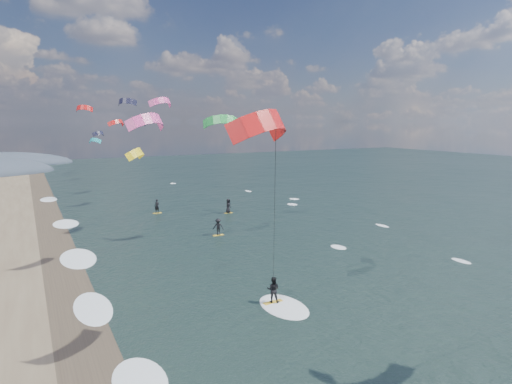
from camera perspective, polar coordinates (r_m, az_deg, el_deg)
name	(u,v)px	position (r m, az deg, el deg)	size (l,w,h in m)	color
wet_sand_strip	(86,349)	(24.87, -21.74, -18.87)	(3.00, 240.00, 0.00)	#382D23
kitesurfer_near_b	(277,190)	(21.33, 2.87, 0.23)	(7.11, 9.00, 12.74)	gold
far_kitesurfers	(210,215)	(49.61, -6.15, -3.01)	(9.08, 14.49, 1.86)	gold
bg_kite_field	(130,121)	(65.65, -16.46, 9.09)	(11.82, 71.08, 7.87)	red
shoreline_surf	(96,309)	(29.26, -20.50, -14.39)	(2.40, 79.40, 0.11)	white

